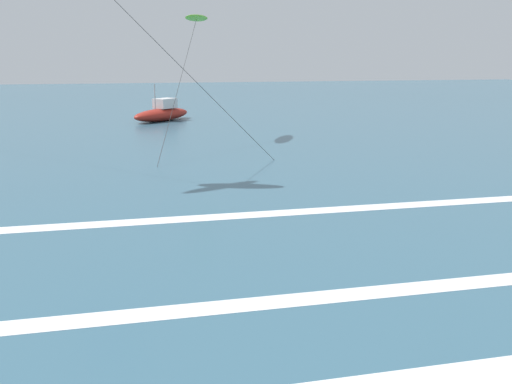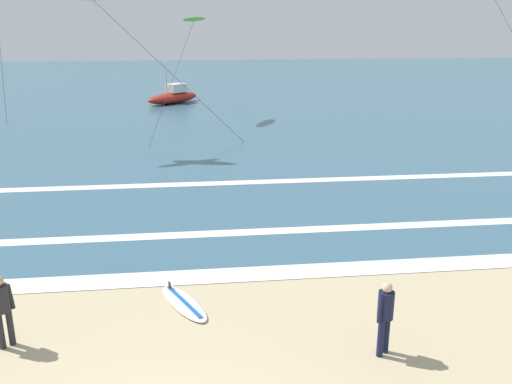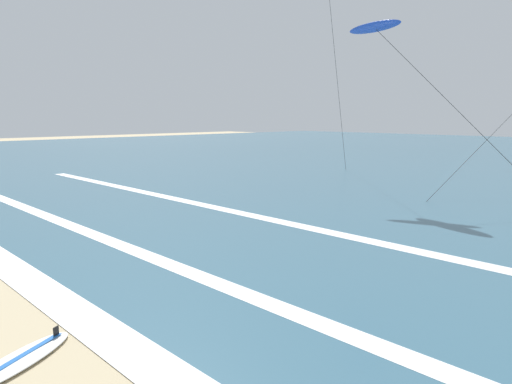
# 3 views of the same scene
# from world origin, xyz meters

# --- Properties ---
(ocean_surface) EXTENTS (140.00, 90.00, 0.01)m
(ocean_surface) POSITION_xyz_m (0.00, 51.50, 0.01)
(ocean_surface) COLOR #386075
(ocean_surface) RESTS_ON ground
(wave_foam_shoreline) EXTENTS (57.65, 0.88, 0.01)m
(wave_foam_shoreline) POSITION_xyz_m (0.01, 6.90, 0.01)
(wave_foam_shoreline) COLOR white
(wave_foam_shoreline) RESTS_ON ocean_surface
(wave_foam_mid_break) EXTENTS (40.17, 0.56, 0.01)m
(wave_foam_mid_break) POSITION_xyz_m (1.03, 9.94, 0.01)
(wave_foam_mid_break) COLOR white
(wave_foam_mid_break) RESTS_ON ocean_surface
(wave_foam_outer_break) EXTENTS (47.09, 0.62, 0.01)m
(wave_foam_outer_break) POSITION_xyz_m (0.23, 15.66, 0.01)
(wave_foam_outer_break) COLOR white
(wave_foam_outer_break) RESTS_ON ocean_surface
(surfer_left_far) EXTENTS (0.46, 0.37, 1.60)m
(surfer_left_far) POSITION_xyz_m (-3.14, 4.13, 0.96)
(surfer_left_far) COLOR #232328
(surfer_left_far) RESTS_ON ground
(surfer_left_near) EXTENTS (0.46, 0.38, 1.60)m
(surfer_left_near) POSITION_xyz_m (4.51, 2.95, 0.96)
(surfer_left_near) COLOR #141938
(surfer_left_near) RESTS_ON ground
(surfboard_foreground_flat) EXTENTS (1.46, 2.15, 0.25)m
(surfboard_foreground_flat) POSITION_xyz_m (0.49, 5.46, 0.05)
(surfboard_foreground_flat) COLOR silver
(surfboard_foreground_flat) RESTS_ON ground
(kite_lime_low_near) EXTENTS (3.85, 10.54, 6.92)m
(kite_lime_low_near) POSITION_xyz_m (1.22, 32.21, 6.66)
(kite_lime_low_near) COLOR #70C628
(kite_lime_low_near) RESTS_ON ground
(offshore_boat) EXTENTS (4.94, 4.81, 2.70)m
(offshore_boat) POSITION_xyz_m (-0.68, 40.15, 0.55)
(offshore_boat) COLOR maroon
(offshore_boat) RESTS_ON ground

